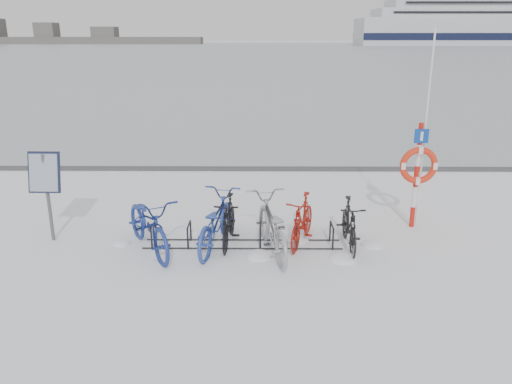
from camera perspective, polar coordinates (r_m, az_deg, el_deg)
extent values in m
plane|color=white|center=(10.21, -1.54, -6.07)|extent=(900.00, 900.00, 0.00)
cube|color=#A4B0B9|center=(164.40, 0.38, 16.01)|extent=(400.00, 298.00, 0.02)
cube|color=#3F3F42|center=(15.78, -0.81, 2.67)|extent=(400.00, 0.25, 0.10)
cylinder|color=black|center=(10.14, -11.86, -5.26)|extent=(0.04, 0.04, 0.44)
cylinder|color=black|center=(10.54, -11.37, -4.34)|extent=(0.04, 0.04, 0.44)
cylinder|color=black|center=(10.26, -11.68, -3.66)|extent=(0.04, 0.44, 0.04)
cylinder|color=black|center=(10.02, -7.81, -5.34)|extent=(0.04, 0.04, 0.44)
cylinder|color=black|center=(10.42, -7.48, -4.41)|extent=(0.04, 0.04, 0.44)
cylinder|color=black|center=(10.14, -7.69, -3.71)|extent=(0.04, 0.44, 0.04)
cylinder|color=black|center=(9.94, -3.68, -5.39)|extent=(0.04, 0.04, 0.44)
cylinder|color=black|center=(10.34, -3.51, -4.45)|extent=(0.04, 0.04, 0.44)
cylinder|color=black|center=(10.06, -3.62, -3.75)|extent=(0.04, 0.44, 0.04)
cylinder|color=black|center=(9.91, 0.49, -5.42)|extent=(0.04, 0.04, 0.44)
cylinder|color=black|center=(10.32, 0.49, -4.47)|extent=(0.04, 0.04, 0.44)
cylinder|color=black|center=(10.03, 0.50, -3.77)|extent=(0.04, 0.44, 0.04)
cylinder|color=black|center=(9.94, 4.66, -5.41)|extent=(0.04, 0.04, 0.44)
cylinder|color=black|center=(10.34, 4.50, -4.47)|extent=(0.04, 0.04, 0.44)
cylinder|color=black|center=(10.06, 4.61, -3.77)|extent=(0.04, 0.44, 0.04)
cylinder|color=black|center=(10.02, 8.79, -5.38)|extent=(0.04, 0.04, 0.44)
cylinder|color=black|center=(10.42, 8.46, -4.45)|extent=(0.04, 0.04, 0.44)
cylinder|color=black|center=(10.14, 8.68, -3.75)|extent=(0.04, 0.44, 0.04)
cylinder|color=black|center=(10.00, -1.59, -6.47)|extent=(4.00, 0.03, 0.03)
cylinder|color=black|center=(10.40, -1.50, -5.48)|extent=(4.00, 0.03, 0.03)
cylinder|color=#595B5E|center=(10.97, -22.65, -0.67)|extent=(0.07, 0.07, 1.83)
cube|color=black|center=(10.80, -23.05, 2.10)|extent=(0.63, 0.24, 0.83)
cube|color=#8C99AD|center=(10.77, -23.13, 2.04)|extent=(0.57, 0.17, 0.74)
cylinder|color=red|center=(11.61, 17.42, -2.70)|extent=(0.11, 0.11, 0.47)
cylinder|color=silver|center=(11.46, 17.63, -0.52)|extent=(0.11, 0.11, 0.47)
cylinder|color=red|center=(11.34, 17.84, 1.72)|extent=(0.11, 0.11, 0.47)
cylinder|color=silver|center=(11.23, 18.06, 4.01)|extent=(0.11, 0.11, 0.47)
cylinder|color=red|center=(11.13, 18.28, 6.33)|extent=(0.11, 0.11, 0.47)
torus|color=red|center=(11.19, 18.10, 2.90)|extent=(0.81, 0.14, 0.81)
cube|color=#0D3894|center=(11.06, 18.39, 6.09)|extent=(0.30, 0.03, 0.30)
cylinder|color=silver|center=(11.21, 18.74, 6.47)|extent=(0.04, 0.04, 4.23)
cube|color=silver|center=(249.66, 27.12, 15.97)|extent=(130.88, 24.31, 11.22)
cube|color=black|center=(260.72, 25.87, 15.70)|extent=(130.88, 0.30, 2.80)
cube|color=#4A4A4A|center=(295.03, -24.53, 15.49)|extent=(180.00, 12.00, 3.50)
cube|color=#4A4A4A|center=(284.11, -18.88, 16.73)|extent=(20.00, 10.00, 6.00)
imported|color=navy|center=(9.99, -12.17, -3.34)|extent=(1.82, 2.35, 1.19)
imported|color=#284095|center=(9.98, -4.69, -3.18)|extent=(1.18, 2.27, 1.13)
imported|color=black|center=(10.14, -3.14, -3.16)|extent=(0.59, 1.72, 1.01)
imported|color=#919398|center=(9.67, 1.78, -3.71)|extent=(1.21, 2.33, 1.16)
imported|color=maroon|center=(10.19, 5.30, -3.05)|extent=(1.00, 1.78, 1.03)
imported|color=black|center=(10.12, 10.62, -3.49)|extent=(0.51, 1.69, 1.01)
ellipsoid|color=white|center=(10.50, 4.64, -5.42)|extent=(0.54, 0.54, 0.19)
ellipsoid|color=white|center=(9.74, 9.90, -7.53)|extent=(0.56, 0.56, 0.20)
ellipsoid|color=white|center=(10.87, -7.04, -4.69)|extent=(0.37, 0.37, 0.13)
ellipsoid|color=white|center=(9.71, 0.36, -7.34)|extent=(0.54, 0.54, 0.19)
ellipsoid|color=white|center=(10.62, -15.04, -5.73)|extent=(0.36, 0.36, 0.12)
ellipsoid|color=white|center=(10.45, 13.15, -5.96)|extent=(0.47, 0.47, 0.16)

